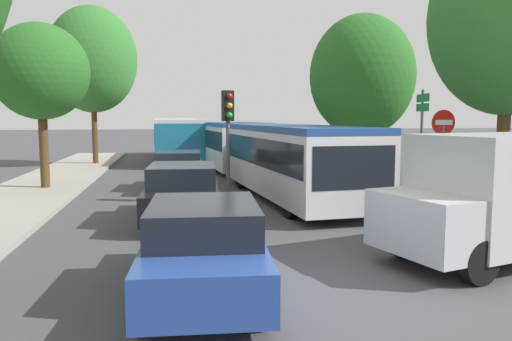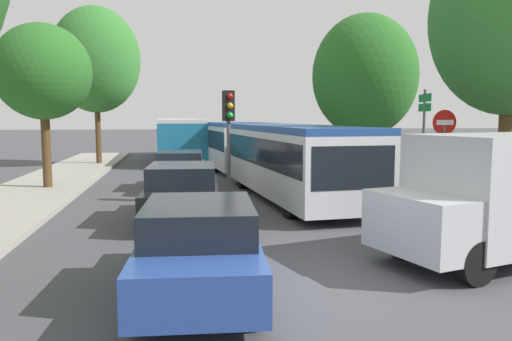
{
  "view_description": "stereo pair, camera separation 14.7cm",
  "coord_description": "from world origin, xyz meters",
  "px_view_note": "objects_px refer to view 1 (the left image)",
  "views": [
    {
      "loc": [
        -2.03,
        -7.24,
        2.63
      ],
      "look_at": [
        0.2,
        5.78,
        1.2
      ],
      "focal_mm": 35.0,
      "sensor_mm": 36.0,
      "label": 1
    },
    {
      "loc": [
        -1.88,
        -7.26,
        2.63
      ],
      "look_at": [
        0.2,
        5.78,
        1.2
      ],
      "focal_mm": 35.0,
      "sensor_mm": 36.0,
      "label": 2
    }
  ],
  "objects_px": {
    "direction_sign_post": "(422,119)",
    "tree_left_far": "(91,62)",
    "queued_car_silver": "(179,170)",
    "tree_left_mid": "(40,72)",
    "tree_right_mid": "(362,76)",
    "tree_right_near": "(509,17)",
    "articulated_bus": "(263,150)",
    "queued_car_black": "(183,192)",
    "queued_car_blue": "(204,248)",
    "no_entry_sign": "(443,144)",
    "traffic_light": "(228,121)",
    "city_bus_rear": "(176,136)"
  },
  "relations": [
    {
      "from": "city_bus_rear",
      "to": "tree_right_mid",
      "type": "height_order",
      "value": "tree_right_mid"
    },
    {
      "from": "queued_car_black",
      "to": "queued_car_silver",
      "type": "distance_m",
      "value": 5.78
    },
    {
      "from": "no_entry_sign",
      "to": "tree_left_far",
      "type": "bearing_deg",
      "value": -142.07
    },
    {
      "from": "tree_left_far",
      "to": "tree_right_near",
      "type": "height_order",
      "value": "tree_left_far"
    },
    {
      "from": "articulated_bus",
      "to": "direction_sign_post",
      "type": "height_order",
      "value": "direction_sign_post"
    },
    {
      "from": "tree_right_near",
      "to": "traffic_light",
      "type": "bearing_deg",
      "value": 161.79
    },
    {
      "from": "queued_car_blue",
      "to": "tree_left_mid",
      "type": "height_order",
      "value": "tree_left_mid"
    },
    {
      "from": "queued_car_black",
      "to": "tree_left_far",
      "type": "bearing_deg",
      "value": 19.64
    },
    {
      "from": "direction_sign_post",
      "to": "tree_left_far",
      "type": "bearing_deg",
      "value": -27.9
    },
    {
      "from": "tree_left_far",
      "to": "tree_right_mid",
      "type": "bearing_deg",
      "value": -22.44
    },
    {
      "from": "tree_left_far",
      "to": "tree_right_mid",
      "type": "distance_m",
      "value": 14.05
    },
    {
      "from": "queued_car_silver",
      "to": "traffic_light",
      "type": "xyz_separation_m",
      "value": [
        1.41,
        -3.51,
        1.8
      ]
    },
    {
      "from": "queued_car_silver",
      "to": "direction_sign_post",
      "type": "relative_size",
      "value": 1.13
    },
    {
      "from": "articulated_bus",
      "to": "queued_car_silver",
      "type": "xyz_separation_m",
      "value": [
        -3.2,
        -0.47,
        -0.66
      ]
    },
    {
      "from": "direction_sign_post",
      "to": "tree_right_mid",
      "type": "bearing_deg",
      "value": -76.78
    },
    {
      "from": "queued_car_black",
      "to": "tree_left_far",
      "type": "relative_size",
      "value": 0.5
    },
    {
      "from": "queued_car_blue",
      "to": "queued_car_silver",
      "type": "distance_m",
      "value": 11.11
    },
    {
      "from": "direction_sign_post",
      "to": "tree_left_mid",
      "type": "bearing_deg",
      "value": 4.94
    },
    {
      "from": "traffic_light",
      "to": "tree_right_mid",
      "type": "relative_size",
      "value": 0.46
    },
    {
      "from": "tree_right_near",
      "to": "articulated_bus",
      "type": "bearing_deg",
      "value": 130.97
    },
    {
      "from": "city_bus_rear",
      "to": "tree_left_far",
      "type": "bearing_deg",
      "value": 121.92
    },
    {
      "from": "queued_car_blue",
      "to": "queued_car_black",
      "type": "relative_size",
      "value": 0.96
    },
    {
      "from": "tree_left_far",
      "to": "queued_car_silver",
      "type": "bearing_deg",
      "value": -65.26
    },
    {
      "from": "city_bus_rear",
      "to": "tree_left_far",
      "type": "distance_m",
      "value": 6.66
    },
    {
      "from": "city_bus_rear",
      "to": "queued_car_blue",
      "type": "relative_size",
      "value": 2.86
    },
    {
      "from": "direction_sign_post",
      "to": "articulated_bus",
      "type": "bearing_deg",
      "value": -7.37
    },
    {
      "from": "articulated_bus",
      "to": "tree_left_far",
      "type": "xyz_separation_m",
      "value": [
        -7.56,
        8.99,
        4.13
      ]
    },
    {
      "from": "no_entry_sign",
      "to": "tree_right_mid",
      "type": "distance_m",
      "value": 10.0
    },
    {
      "from": "tree_left_far",
      "to": "direction_sign_post",
      "type": "bearing_deg",
      "value": -39.89
    },
    {
      "from": "no_entry_sign",
      "to": "tree_right_near",
      "type": "distance_m",
      "value": 3.76
    },
    {
      "from": "articulated_bus",
      "to": "direction_sign_post",
      "type": "relative_size",
      "value": 4.45
    },
    {
      "from": "queued_car_black",
      "to": "traffic_light",
      "type": "distance_m",
      "value": 3.21
    },
    {
      "from": "queued_car_silver",
      "to": "tree_left_mid",
      "type": "distance_m",
      "value": 5.84
    },
    {
      "from": "queued_car_black",
      "to": "traffic_light",
      "type": "relative_size",
      "value": 1.25
    },
    {
      "from": "tree_left_mid",
      "to": "tree_right_near",
      "type": "relative_size",
      "value": 0.74
    },
    {
      "from": "queued_car_blue",
      "to": "queued_car_silver",
      "type": "height_order",
      "value": "queued_car_blue"
    },
    {
      "from": "articulated_bus",
      "to": "city_bus_rear",
      "type": "distance_m",
      "value": 12.33
    },
    {
      "from": "queued_car_black",
      "to": "queued_car_blue",
      "type": "bearing_deg",
      "value": -174.38
    },
    {
      "from": "articulated_bus",
      "to": "queued_car_silver",
      "type": "height_order",
      "value": "articulated_bus"
    },
    {
      "from": "queued_car_silver",
      "to": "no_entry_sign",
      "type": "height_order",
      "value": "no_entry_sign"
    },
    {
      "from": "queued_car_black",
      "to": "tree_right_mid",
      "type": "height_order",
      "value": "tree_right_mid"
    },
    {
      "from": "city_bus_rear",
      "to": "tree_right_near",
      "type": "distance_m",
      "value": 20.64
    },
    {
      "from": "tree_right_mid",
      "to": "tree_left_far",
      "type": "bearing_deg",
      "value": 157.56
    },
    {
      "from": "queued_car_blue",
      "to": "tree_left_far",
      "type": "relative_size",
      "value": 0.48
    },
    {
      "from": "direction_sign_post",
      "to": "tree_right_mid",
      "type": "relative_size",
      "value": 0.49
    },
    {
      "from": "queued_car_silver",
      "to": "direction_sign_post",
      "type": "bearing_deg",
      "value": -95.86
    },
    {
      "from": "queued_car_silver",
      "to": "tree_left_mid",
      "type": "relative_size",
      "value": 0.69
    },
    {
      "from": "traffic_light",
      "to": "queued_car_black",
      "type": "bearing_deg",
      "value": -45.97
    },
    {
      "from": "queued_car_blue",
      "to": "tree_right_mid",
      "type": "relative_size",
      "value": 0.55
    },
    {
      "from": "city_bus_rear",
      "to": "queued_car_silver",
      "type": "relative_size",
      "value": 2.87
    }
  ]
}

